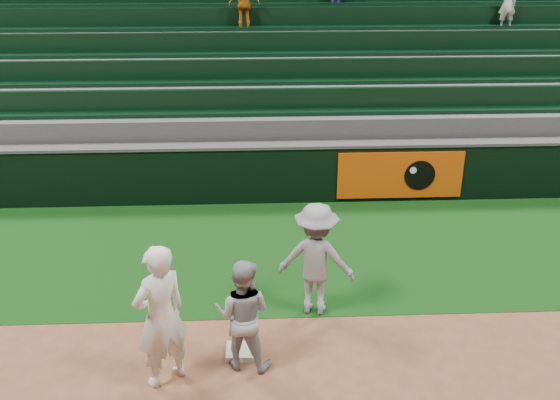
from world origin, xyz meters
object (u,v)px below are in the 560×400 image
object	(u,v)px
base_coach	(316,259)
first_base	(240,352)
baserunner	(243,314)
first_baseman	(160,316)

from	to	relation	value
base_coach	first_base	bearing A→B (deg)	56.05
first_base	baserunner	bearing A→B (deg)	-73.74
baserunner	base_coach	distance (m)	1.61
first_baseman	first_base	bearing A→B (deg)	168.35
first_base	baserunner	world-z (taller)	baserunner
first_baseman	base_coach	world-z (taller)	first_baseman
first_baseman	base_coach	distance (m)	2.54
base_coach	baserunner	bearing A→B (deg)	62.72
baserunner	base_coach	xyz separation A→B (m)	(1.06, 1.20, 0.10)
baserunner	base_coach	bearing A→B (deg)	-117.75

